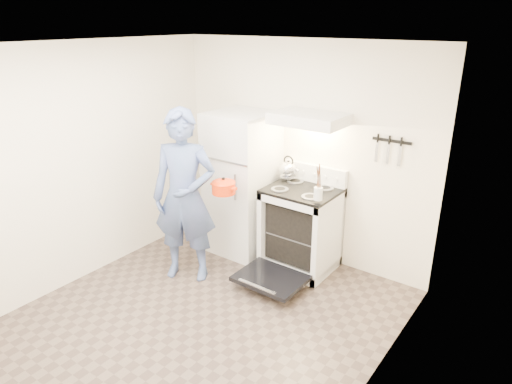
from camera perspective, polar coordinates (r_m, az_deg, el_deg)
floor at (r=4.52m, az=-7.24°, el=-15.85°), size 3.60×3.60×0.00m
back_wall at (r=5.27m, az=5.59°, el=4.95°), size 3.20×0.02×2.50m
refrigerator at (r=5.42m, az=-1.73°, el=1.08°), size 0.70×0.70×1.70m
stove_body at (r=5.18m, az=5.63°, el=-4.71°), size 0.76×0.65×0.92m
cooktop at (r=4.99m, az=5.82°, el=0.21°), size 0.76×0.65×0.03m
backsplash at (r=5.19m, az=7.47°, el=2.30°), size 0.76×0.07×0.20m
oven_door at (r=4.89m, az=1.86°, el=-10.73°), size 0.70×0.54×0.04m
oven_rack at (r=5.19m, az=5.62°, el=-4.91°), size 0.60×0.52×0.01m
range_hood at (r=4.83m, az=6.62°, el=9.08°), size 0.76×0.50×0.12m
knife_strip at (r=4.75m, az=16.62°, el=6.15°), size 0.40×0.02×0.03m
pizza_stone at (r=5.25m, az=5.29°, el=-4.37°), size 0.31×0.31×0.02m
tea_kettle at (r=5.21m, az=4.06°, el=3.01°), size 0.24×0.19×0.29m
utensil_jar at (r=4.61m, az=7.77°, el=-0.20°), size 0.09×0.09×0.13m
person at (r=4.84m, az=-8.91°, el=-0.61°), size 0.81×0.71×1.87m
dutch_oven at (r=4.77m, az=-4.07°, el=0.50°), size 0.32×0.25×0.22m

